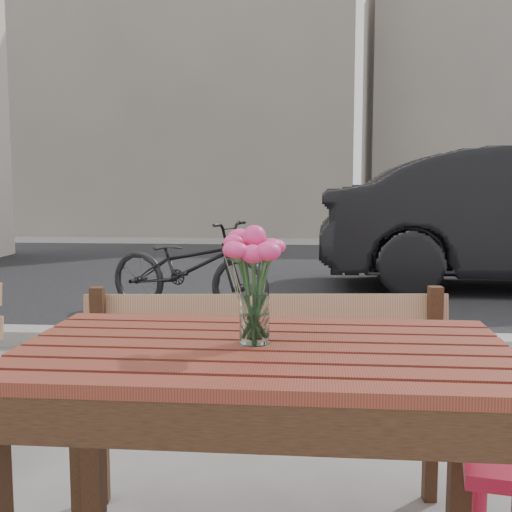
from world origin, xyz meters
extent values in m
cube|color=black|center=(0.00, 7.00, 0.00)|extent=(30.00, 8.00, 0.00)
cube|color=gray|center=(0.00, 3.00, 0.06)|extent=(30.00, 0.25, 0.12)
cube|color=slate|center=(-3.00, 14.00, 4.00)|extent=(8.00, 3.00, 8.00)
cube|color=slate|center=(5.00, 15.00, 3.00)|extent=(7.00, 3.00, 6.00)
cube|color=maroon|center=(-0.08, 0.03, 0.78)|extent=(1.30, 0.77, 0.03)
cube|color=black|center=(-0.67, 0.35, 0.38)|extent=(0.07, 0.07, 0.76)
cube|color=black|center=(0.51, 0.34, 0.38)|extent=(0.07, 0.07, 0.76)
cube|color=#9E7052|center=(-0.11, 0.56, 0.44)|extent=(1.41, 0.50, 0.03)
cube|color=#9E7052|center=(-0.12, 0.77, 0.67)|extent=(1.37, 0.15, 0.37)
cube|color=black|center=(-0.72, 0.35, 0.23)|extent=(0.05, 0.05, 0.45)
cube|color=black|center=(0.54, 0.46, 0.23)|extent=(0.05, 0.05, 0.45)
cube|color=black|center=(-0.75, 0.66, 0.42)|extent=(0.05, 0.05, 0.84)
cube|color=black|center=(0.51, 0.77, 0.42)|extent=(0.05, 0.05, 0.84)
cylinder|color=red|center=(0.56, 0.39, 0.21)|extent=(0.04, 0.04, 0.42)
cylinder|color=white|center=(-0.11, 0.05, 0.86)|extent=(0.08, 0.08, 0.13)
cylinder|color=#2D592D|center=(-0.11, 0.05, 0.93)|extent=(0.05, 0.05, 0.27)
imported|color=black|center=(-1.08, 4.21, 0.44)|extent=(1.77, 1.15, 0.88)
camera|label=1|loc=(0.03, -1.62, 1.22)|focal=45.00mm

